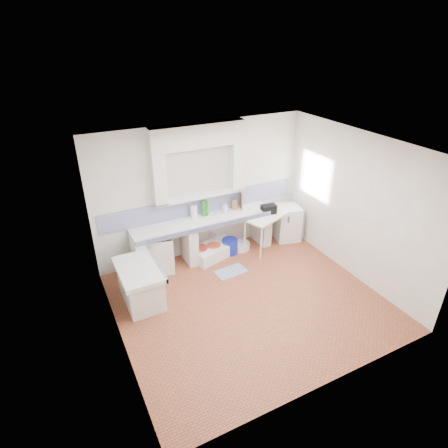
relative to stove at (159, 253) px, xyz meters
name	(u,v)px	position (x,y,z in m)	size (l,w,h in m)	color
floor	(249,301)	(1.10, -1.69, -0.39)	(4.50, 4.50, 0.00)	#A14F30
ceiling	(255,149)	(1.10, -1.69, 2.41)	(4.50, 4.50, 0.00)	white
wall_back	(202,191)	(1.10, 0.31, 1.01)	(4.50, 4.50, 0.00)	white
wall_front	(337,306)	(1.10, -3.69, 1.01)	(4.50, 4.50, 0.00)	white
wall_left	(111,269)	(-1.15, -1.69, 1.01)	(4.50, 4.50, 0.00)	white
wall_right	(356,207)	(3.35, -1.69, 1.01)	(4.50, 4.50, 0.00)	white
alcove_mass	(198,136)	(1.00, 0.19, 2.19)	(1.90, 0.25, 0.45)	white
window_frame	(322,175)	(3.53, -0.49, 1.21)	(0.35, 0.86, 1.06)	#3A2312
lace_valance	(319,159)	(3.38, -0.49, 1.59)	(0.01, 0.84, 0.24)	white
counter_slab	(204,221)	(1.00, 0.01, 0.47)	(3.00, 0.60, 0.08)	white
counter_lip	(210,227)	(1.00, -0.27, 0.47)	(3.00, 0.04, 0.10)	navy
counter_pier_left	(139,257)	(-0.40, 0.01, 0.02)	(0.20, 0.55, 0.82)	white
counter_pier_mid	(189,244)	(0.65, 0.01, 0.02)	(0.20, 0.55, 0.82)	white
counter_pier_right	(262,226)	(2.40, 0.01, 0.02)	(0.20, 0.55, 0.82)	white
peninsula_top	(139,270)	(-0.60, -0.79, 0.27)	(0.70, 1.10, 0.08)	white
peninsula_base	(141,286)	(-0.60, -0.79, -0.08)	(0.60, 1.00, 0.62)	white
peninsula_lip	(157,265)	(-0.27, -0.79, 0.27)	(0.04, 1.10, 0.10)	navy
backsplash	(203,204)	(1.10, 0.30, 0.71)	(4.27, 0.03, 0.40)	navy
stove	(159,253)	(0.00, 0.00, 0.00)	(0.55, 0.53, 0.78)	white
sink	(214,251)	(1.18, -0.03, -0.27)	(0.99, 0.54, 0.24)	white
side_table	(265,232)	(2.34, -0.25, 0.02)	(0.97, 0.54, 0.04)	white
fridge	(287,223)	(3.01, -0.11, 0.01)	(0.52, 0.52, 0.81)	white
bucket_red	(200,253)	(0.88, -0.04, -0.24)	(0.31, 0.31, 0.29)	#BB312F
bucket_orange	(214,251)	(1.18, -0.05, -0.25)	(0.30, 0.30, 0.27)	#EC4C2D
bucket_blue	(230,246)	(1.55, -0.08, -0.23)	(0.34, 0.34, 0.32)	#1522AF
basin_white	(241,246)	(1.85, -0.05, -0.31)	(0.39, 0.39, 0.15)	white
water_bottle_a	(202,248)	(1.00, 0.16, -0.25)	(0.07, 0.07, 0.27)	silver
water_bottle_b	(215,245)	(1.30, 0.14, -0.23)	(0.08, 0.08, 0.31)	silver
black_bag	(269,209)	(2.42, -0.20, 0.52)	(0.32, 0.18, 0.20)	black
green_bottle_a	(204,208)	(1.06, 0.16, 0.69)	(0.08, 0.08, 0.36)	#217D20
green_bottle_b	(207,209)	(1.13, 0.15, 0.67)	(0.07, 0.07, 0.31)	#217D20
knife_block	(234,204)	(1.78, 0.16, 0.62)	(0.11, 0.09, 0.22)	olive
cutting_board	(241,200)	(1.95, 0.16, 0.68)	(0.02, 0.25, 0.34)	olive
paper_towel	(194,212)	(0.84, 0.16, 0.65)	(0.14, 0.14, 0.27)	white
soap_bottle	(225,207)	(1.53, 0.13, 0.62)	(0.10, 0.10, 0.22)	white
rug	(231,271)	(1.24, -0.73, -0.38)	(0.63, 0.36, 0.01)	#314C7E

